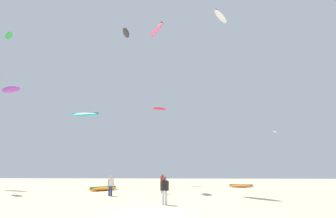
% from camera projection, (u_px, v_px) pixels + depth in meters
% --- Properties ---
extents(ground_plane, '(120.00, 120.00, 0.00)m').
position_uv_depth(ground_plane, '(152.00, 214.00, 12.91)').
color(ground_plane, beige).
extents(person_foreground, '(0.55, 0.38, 1.69)m').
position_uv_depth(person_foreground, '(165.00, 188.00, 16.75)').
color(person_foreground, silver).
rests_on(person_foreground, ground).
extents(person_midground, '(0.47, 0.36, 1.61)m').
position_uv_depth(person_midground, '(111.00, 184.00, 22.41)').
color(person_midground, navy).
rests_on(person_midground, ground).
extents(person_left, '(0.40, 0.56, 1.77)m').
position_uv_depth(person_left, '(163.00, 182.00, 24.79)').
color(person_left, navy).
rests_on(person_left, ground).
extents(kite_grounded_near, '(2.90, 3.71, 0.45)m').
position_uv_depth(kite_grounded_near, '(103.00, 189.00, 28.05)').
color(kite_grounded_near, orange).
rests_on(kite_grounded_near, ground).
extents(kite_grounded_mid, '(3.17, 1.43, 0.37)m').
position_uv_depth(kite_grounded_mid, '(241.00, 186.00, 33.58)').
color(kite_grounded_mid, orange).
rests_on(kite_grounded_mid, ground).
extents(kite_aloft_0, '(2.41, 1.74, 0.40)m').
position_uv_depth(kite_aloft_0, '(159.00, 109.00, 43.86)').
color(kite_aloft_0, red).
extents(kite_aloft_1, '(1.33, 2.12, 0.44)m').
position_uv_depth(kite_aloft_1, '(275.00, 132.00, 51.38)').
color(kite_aloft_1, white).
extents(kite_aloft_2, '(3.80, 2.46, 0.84)m').
position_uv_depth(kite_aloft_2, '(11.00, 90.00, 36.61)').
color(kite_aloft_2, purple).
extents(kite_aloft_3, '(3.29, 4.58, 0.78)m').
position_uv_depth(kite_aloft_3, '(221.00, 17.00, 43.33)').
color(kite_aloft_3, white).
extents(kite_aloft_4, '(2.30, 2.35, 0.33)m').
position_uv_depth(kite_aloft_4, '(9.00, 36.00, 36.15)').
color(kite_aloft_4, green).
extents(kite_aloft_5, '(4.26, 1.74, 0.77)m').
position_uv_depth(kite_aloft_5, '(85.00, 114.00, 36.51)').
color(kite_aloft_5, '#19B29E').
extents(kite_aloft_6, '(2.73, 3.88, 0.93)m').
position_uv_depth(kite_aloft_6, '(156.00, 30.00, 32.90)').
color(kite_aloft_6, '#E5598C').
extents(kite_aloft_7, '(0.86, 2.84, 0.63)m').
position_uv_depth(kite_aloft_7, '(126.00, 33.00, 38.09)').
color(kite_aloft_7, '#2D2D33').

